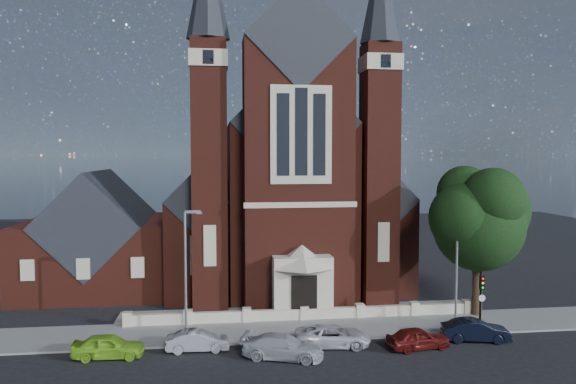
# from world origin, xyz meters

# --- Properties ---
(ground) EXTENTS (120.00, 120.00, 0.00)m
(ground) POSITION_xyz_m (0.00, 15.00, 0.00)
(ground) COLOR black
(ground) RESTS_ON ground
(pavement_strip) EXTENTS (60.00, 5.00, 0.12)m
(pavement_strip) POSITION_xyz_m (0.00, 4.50, 0.00)
(pavement_strip) COLOR gray
(pavement_strip) RESTS_ON ground
(forecourt_paving) EXTENTS (26.00, 3.00, 0.14)m
(forecourt_paving) POSITION_xyz_m (0.00, 8.50, 0.00)
(forecourt_paving) COLOR gray
(forecourt_paving) RESTS_ON ground
(forecourt_wall) EXTENTS (24.00, 0.40, 0.90)m
(forecourt_wall) POSITION_xyz_m (0.00, 6.50, 0.00)
(forecourt_wall) COLOR #B3A68E
(forecourt_wall) RESTS_ON ground
(church) EXTENTS (20.01, 34.90, 29.20)m
(church) POSITION_xyz_m (-0.00, 22.94, 8.19)
(church) COLOR #542016
(church) RESTS_ON ground
(parish_hall) EXTENTS (12.00, 12.20, 10.24)m
(parish_hall) POSITION_xyz_m (-16.00, 18.00, 4.01)
(parish_hall) COLOR #542016
(parish_hall) RESTS_ON ground
(street_tree) EXTENTS (6.40, 6.60, 10.70)m
(street_tree) POSITION_xyz_m (12.60, 5.71, 6.96)
(street_tree) COLOR black
(street_tree) RESTS_ON ground
(street_lamp_left) EXTENTS (1.16, 0.22, 8.09)m
(street_lamp_left) POSITION_xyz_m (-7.91, 4.00, 4.60)
(street_lamp_left) COLOR gray
(street_lamp_left) RESTS_ON ground
(street_lamp_right) EXTENTS (1.16, 0.22, 8.09)m
(street_lamp_right) POSITION_xyz_m (10.09, 4.00, 4.60)
(street_lamp_right) COLOR gray
(street_lamp_right) RESTS_ON ground
(traffic_signal) EXTENTS (0.28, 0.42, 4.00)m
(traffic_signal) POSITION_xyz_m (11.00, 2.43, 2.58)
(traffic_signal) COLOR black
(traffic_signal) RESTS_ON ground
(car_lime_van) EXTENTS (4.08, 1.77, 1.37)m
(car_lime_van) POSITION_xyz_m (-12.21, 0.83, 0.68)
(car_lime_van) COLOR #86C627
(car_lime_van) RESTS_ON ground
(car_silver_a) EXTENTS (3.71, 1.33, 1.22)m
(car_silver_a) POSITION_xyz_m (-7.19, 1.33, 0.61)
(car_silver_a) COLOR #95969C
(car_silver_a) RESTS_ON ground
(car_silver_b) EXTENTS (5.00, 3.25, 1.35)m
(car_silver_b) POSITION_xyz_m (-2.35, -0.55, 0.67)
(car_silver_b) COLOR #B5B8BE
(car_silver_b) RESTS_ON ground
(car_white_suv) EXTENTS (4.80, 2.65, 1.27)m
(car_white_suv) POSITION_xyz_m (0.88, 1.07, 0.64)
(car_white_suv) COLOR silver
(car_white_suv) RESTS_ON ground
(car_dark_red) EXTENTS (4.00, 2.09, 1.30)m
(car_dark_red) POSITION_xyz_m (5.82, -0.05, 0.65)
(car_dark_red) COLOR #59110F
(car_dark_red) RESTS_ON ground
(car_navy) EXTENTS (4.30, 2.17, 1.35)m
(car_navy) POSITION_xyz_m (9.89, 0.84, 0.68)
(car_navy) COLOR black
(car_navy) RESTS_ON ground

